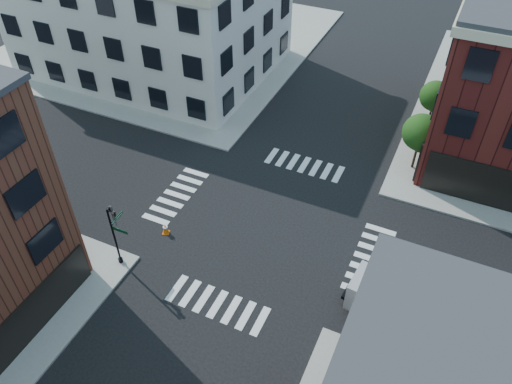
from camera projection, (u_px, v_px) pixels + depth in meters
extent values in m
plane|color=black|center=(267.00, 225.00, 33.18)|extent=(120.00, 120.00, 0.00)
cube|color=gray|center=(168.00, 40.00, 53.88)|extent=(30.00, 30.00, 0.15)
cube|color=silver|center=(151.00, 10.00, 46.25)|extent=(22.00, 16.00, 11.00)
cylinder|color=black|center=(414.00, 159.00, 36.99)|extent=(0.18, 0.18, 1.47)
cylinder|color=black|center=(416.00, 151.00, 36.50)|extent=(0.12, 0.12, 1.47)
sphere|color=#12370F|center=(421.00, 132.00, 35.38)|extent=(2.69, 2.69, 2.69)
sphere|color=#12370F|center=(423.00, 140.00, 35.60)|extent=(1.85, 1.85, 1.85)
cylinder|color=black|center=(429.00, 119.00, 41.10)|extent=(0.18, 0.18, 1.33)
cylinder|color=black|center=(431.00, 112.00, 40.65)|extent=(0.12, 0.12, 1.33)
sphere|color=#12370F|center=(435.00, 96.00, 39.64)|extent=(2.43, 2.43, 2.43)
sphere|color=#12370F|center=(437.00, 103.00, 39.82)|extent=(1.67, 1.67, 1.67)
cylinder|color=black|center=(115.00, 238.00, 29.17)|extent=(0.12, 0.12, 4.60)
cylinder|color=black|center=(121.00, 260.00, 30.51)|extent=(0.28, 0.28, 0.30)
cube|color=#053819|center=(120.00, 230.00, 28.43)|extent=(1.10, 0.03, 0.22)
cube|color=#053819|center=(117.00, 218.00, 28.81)|extent=(0.03, 1.10, 0.22)
imported|color=black|center=(115.00, 219.00, 28.06)|extent=(0.22, 0.18, 1.10)
imported|color=black|center=(112.00, 214.00, 28.37)|extent=(0.18, 0.22, 1.10)
cube|color=silver|center=(434.00, 313.00, 25.74)|extent=(5.56, 2.83, 2.86)
cube|color=#9E0F0E|center=(427.00, 330.00, 24.98)|extent=(2.03, 0.24, 0.65)
cube|color=#9E0F0E|center=(440.00, 297.00, 26.49)|extent=(2.03, 0.24, 0.65)
cube|color=#9F9FA1|center=(368.00, 291.00, 27.40)|extent=(2.06, 2.39, 1.85)
cube|color=black|center=(354.00, 280.00, 27.52)|extent=(0.27, 1.75, 0.83)
cube|color=black|center=(407.00, 320.00, 27.14)|extent=(7.44, 1.65, 0.23)
cylinder|color=black|center=(359.00, 314.00, 27.43)|extent=(0.95, 0.41, 0.92)
cylinder|color=black|center=(372.00, 289.00, 28.67)|extent=(0.95, 0.41, 0.92)
cylinder|color=black|center=(418.00, 341.00, 26.17)|extent=(0.95, 0.41, 0.92)
cylinder|color=black|center=(429.00, 314.00, 27.41)|extent=(0.95, 0.41, 0.92)
cylinder|color=black|center=(461.00, 361.00, 25.33)|extent=(0.95, 0.41, 0.92)
cylinder|color=black|center=(470.00, 332.00, 26.58)|extent=(0.95, 0.41, 0.92)
cube|color=#D75C09|center=(166.00, 232.00, 32.61)|extent=(0.54, 0.54, 0.05)
cone|color=#D75C09|center=(165.00, 228.00, 32.36)|extent=(0.51, 0.51, 0.80)
cylinder|color=white|center=(165.00, 227.00, 32.28)|extent=(0.31, 0.31, 0.09)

